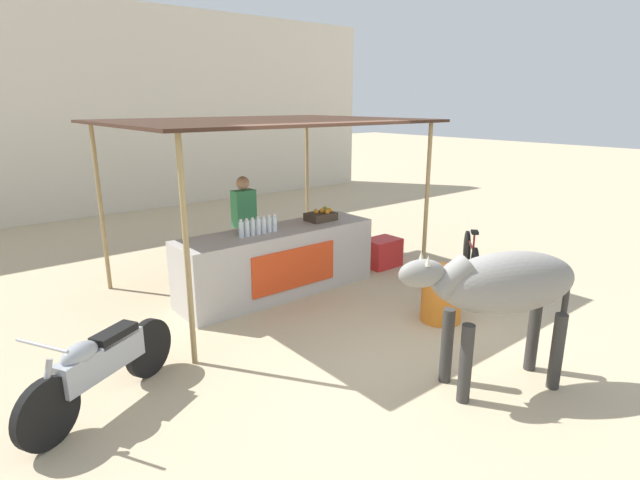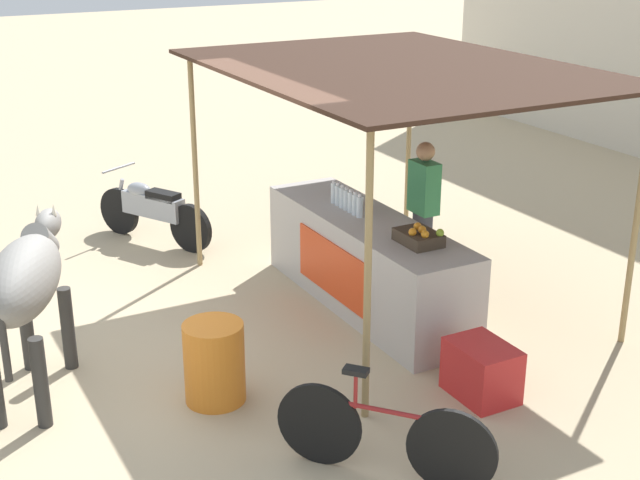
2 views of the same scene
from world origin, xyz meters
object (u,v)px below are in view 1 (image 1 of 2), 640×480
object	(u,v)px
fruit_crate	(321,216)
vendor_behind_counter	(245,228)
cow	(502,288)
bicycle_leaning	(470,258)
stall_counter	(278,261)
motorcycle_parked	(100,365)
cooler_box	(382,252)
water_barrel	(442,294)

from	to	relation	value
fruit_crate	vendor_behind_counter	xyz separation A→B (m)	(-0.95, 0.70, -0.18)
cow	bicycle_leaning	size ratio (longest dim) A/B	1.41
stall_counter	vendor_behind_counter	distance (m)	0.84
vendor_behind_counter	motorcycle_parked	xyz separation A→B (m)	(-2.79, -2.12, -0.42)
cooler_box	bicycle_leaning	world-z (taller)	bicycle_leaning
cooler_box	motorcycle_parked	size ratio (longest dim) A/B	0.37
vendor_behind_counter	bicycle_leaning	size ratio (longest dim) A/B	1.29
bicycle_leaning	motorcycle_parked	bearing A→B (deg)	179.13
bicycle_leaning	fruit_crate	bearing A→B (deg)	140.25
motorcycle_parked	bicycle_leaning	distance (m)	5.55
motorcycle_parked	bicycle_leaning	world-z (taller)	motorcycle_parked
stall_counter	cooler_box	xyz separation A→B (m)	(2.07, -0.10, -0.24)
vendor_behind_counter	water_barrel	distance (m)	3.14
stall_counter	vendor_behind_counter	world-z (taller)	vendor_behind_counter
water_barrel	motorcycle_parked	bearing A→B (deg)	169.20
stall_counter	vendor_behind_counter	size ratio (longest dim) A/B	1.82
fruit_crate	bicycle_leaning	size ratio (longest dim) A/B	0.34
vendor_behind_counter	motorcycle_parked	world-z (taller)	vendor_behind_counter
motorcycle_parked	cooler_box	bearing A→B (deg)	14.35
stall_counter	bicycle_leaning	xyz separation A→B (m)	(2.66, -1.45, -0.13)
stall_counter	motorcycle_parked	xyz separation A→B (m)	(-2.89, -1.37, -0.05)
stall_counter	cow	world-z (taller)	cow
vendor_behind_counter	water_barrel	bearing A→B (deg)	-68.01
water_barrel	stall_counter	bearing A→B (deg)	116.61
stall_counter	cow	distance (m)	3.47
cow	bicycle_leaning	bearing A→B (deg)	38.77
water_barrel	motorcycle_parked	xyz separation A→B (m)	(-3.95, 0.75, 0.08)
motorcycle_parked	cow	bearing A→B (deg)	-33.41
cooler_box	bicycle_leaning	xyz separation A→B (m)	(0.59, -1.35, 0.11)
fruit_crate	bicycle_leaning	world-z (taller)	fruit_crate
cow	vendor_behind_counter	bearing A→B (deg)	94.30
bicycle_leaning	stall_counter	bearing A→B (deg)	151.39
water_barrel	vendor_behind_counter	bearing A→B (deg)	111.99
motorcycle_parked	bicycle_leaning	xyz separation A→B (m)	(5.55, -0.08, -0.08)
cooler_box	motorcycle_parked	xyz separation A→B (m)	(-4.96, -1.27, 0.19)
cow	bicycle_leaning	world-z (taller)	cow
vendor_behind_counter	cooler_box	xyz separation A→B (m)	(2.17, -0.85, -0.61)
fruit_crate	cow	bearing A→B (deg)	-100.40
motorcycle_parked	stall_counter	bearing A→B (deg)	25.31
stall_counter	fruit_crate	bearing A→B (deg)	3.59
vendor_behind_counter	cow	world-z (taller)	vendor_behind_counter
fruit_crate	cooler_box	size ratio (longest dim) A/B	0.73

